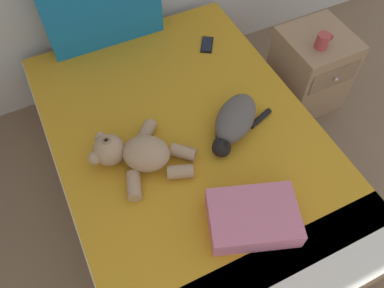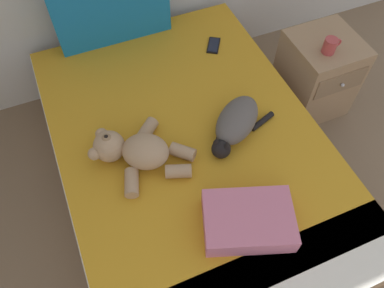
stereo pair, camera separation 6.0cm
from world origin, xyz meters
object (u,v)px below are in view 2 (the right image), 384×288
at_px(throw_pillow, 248,220).
at_px(teddy_bear, 135,151).
at_px(cat, 236,123).
at_px(mug, 330,46).
at_px(cell_phone, 214,45).
at_px(patterned_cushion, 110,2).
at_px(bed, 189,161).
at_px(nightstand, 317,75).

bearing_deg(throw_pillow, teddy_bear, 123.15).
relative_size(teddy_bear, throw_pillow, 1.30).
relative_size(cat, teddy_bear, 0.82).
relative_size(throw_pillow, mug, 3.33).
bearing_deg(cell_phone, mug, -33.92).
relative_size(cell_phone, throw_pillow, 0.41).
xyz_separation_m(patterned_cushion, cat, (0.37, -0.99, -0.19)).
distance_m(patterned_cushion, teddy_bear, 0.99).
bearing_deg(teddy_bear, bed, 5.12).
height_order(patterned_cushion, cat, patterned_cushion).
bearing_deg(bed, teddy_bear, -174.88).
distance_m(bed, throw_pillow, 0.65).
xyz_separation_m(nightstand, mug, (-0.06, -0.07, 0.33)).
relative_size(bed, teddy_bear, 3.92).
xyz_separation_m(cell_phone, mug, (0.58, -0.39, 0.12)).
bearing_deg(cat, patterned_cushion, 110.42).
distance_m(throw_pillow, nightstand, 1.35).
xyz_separation_m(teddy_bear, cell_phone, (0.72, 0.63, -0.07)).
bearing_deg(throw_pillow, patterned_cushion, 96.91).
height_order(bed, cell_phone, cell_phone).
bearing_deg(patterned_cushion, throw_pillow, -83.09).
distance_m(teddy_bear, nightstand, 1.42).
bearing_deg(throw_pillow, mug, 39.52).
bearing_deg(throw_pillow, cell_phone, 72.65).
bearing_deg(teddy_bear, mug, 10.41).
bearing_deg(cell_phone, patterned_cushion, 149.20).
bearing_deg(nightstand, cat, -156.94).
height_order(bed, cat, cat).
relative_size(teddy_bear, nightstand, 0.92).
relative_size(teddy_bear, mug, 4.34).
height_order(throw_pillow, mug, mug).
bearing_deg(cell_phone, throw_pillow, -107.35).
xyz_separation_m(cell_phone, throw_pillow, (-0.37, -1.17, 0.05)).
bearing_deg(throw_pillow, nightstand, 40.43).
height_order(cell_phone, nightstand, nightstand).
relative_size(teddy_bear, cell_phone, 3.18).
bearing_deg(patterned_cushion, nightstand, -28.48).
relative_size(bed, throw_pillow, 5.10).
height_order(bed, throw_pillow, throw_pillow).
relative_size(nightstand, mug, 4.73).
bearing_deg(patterned_cushion, cell_phone, -30.80).
relative_size(cat, cell_phone, 2.61).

